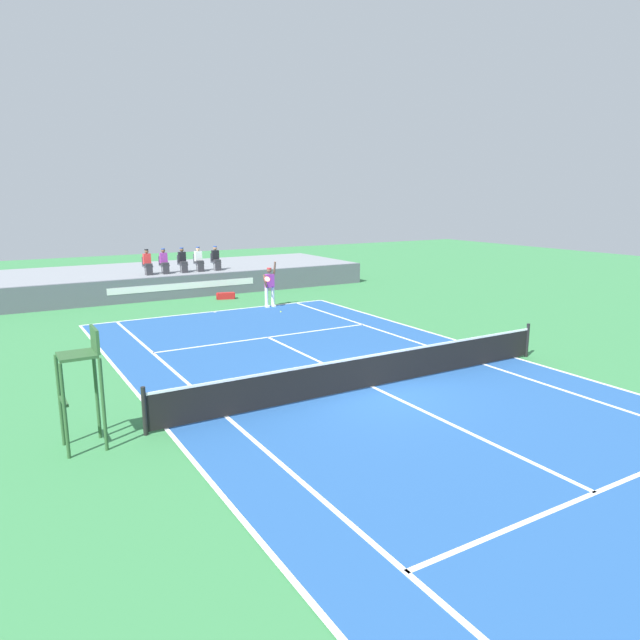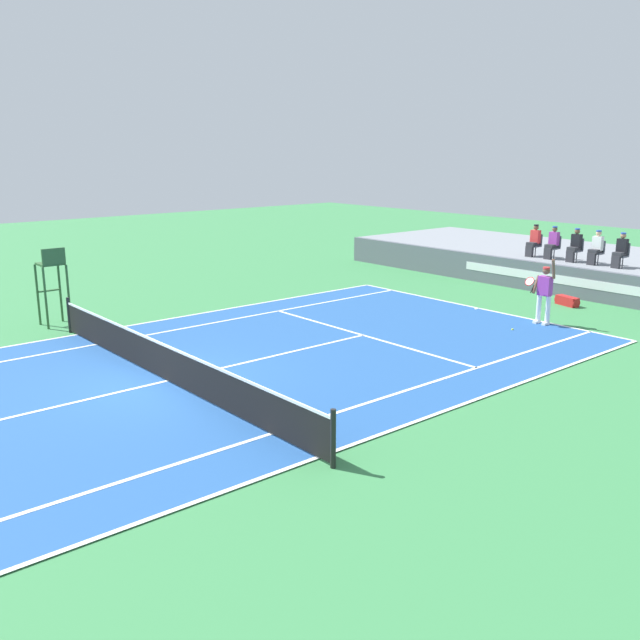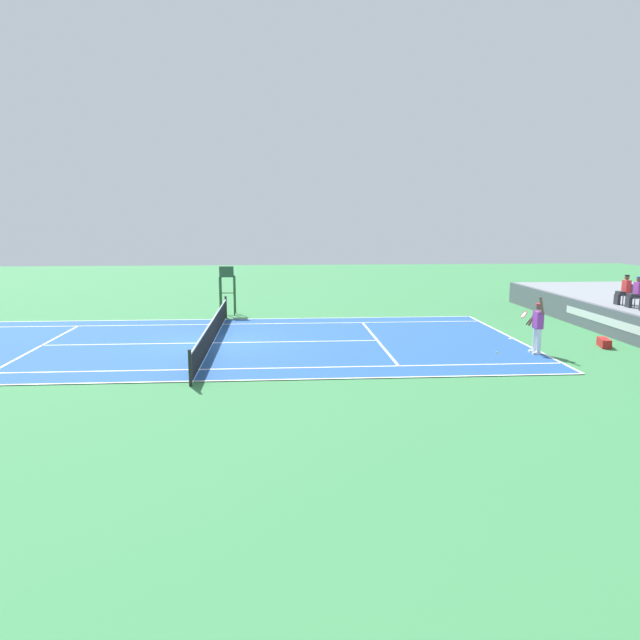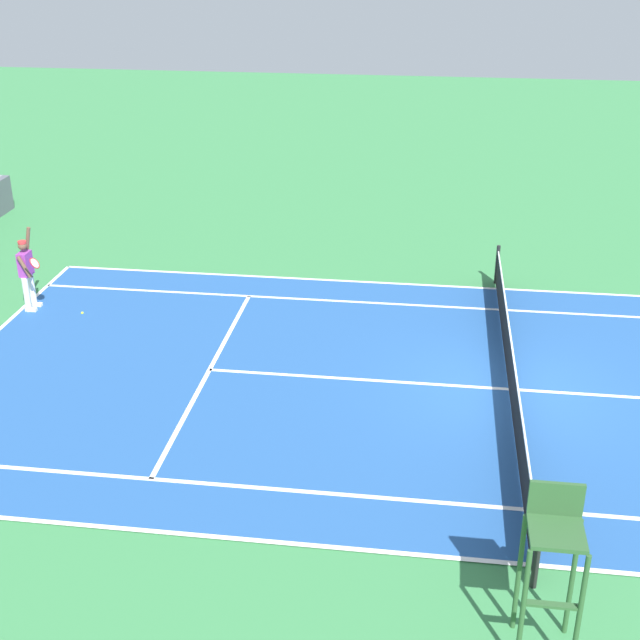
{
  "view_description": "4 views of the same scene",
  "coord_description": "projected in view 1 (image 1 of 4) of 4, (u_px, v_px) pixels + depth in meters",
  "views": [
    {
      "loc": [
        -8.56,
        -11.63,
        4.94
      ],
      "look_at": [
        0.78,
        4.08,
        1.0
      ],
      "focal_mm": 32.1,
      "sensor_mm": 36.0,
      "label": 1
    },
    {
      "loc": [
        14.18,
        -7.29,
        5.34
      ],
      "look_at": [
        0.78,
        4.08,
        1.0
      ],
      "focal_mm": 39.0,
      "sensor_mm": 36.0,
      "label": 2
    },
    {
      "loc": [
        22.49,
        2.52,
        4.7
      ],
      "look_at": [
        0.78,
        4.08,
        1.0
      ],
      "focal_mm": 33.14,
      "sensor_mm": 36.0,
      "label": 3
    },
    {
      "loc": [
        -16.28,
        1.76,
        8.93
      ],
      "look_at": [
        0.78,
        4.08,
        1.0
      ],
      "focal_mm": 48.97,
      "sensor_mm": 36.0,
      "label": 4
    }
  ],
  "objects": [
    {
      "name": "ground_plane",
      "position": [
        373.0,
        388.0,
        15.09
      ],
      "size": [
        80.0,
        80.0,
        0.0
      ],
      "primitive_type": "plane",
      "color": "#387F47"
    },
    {
      "name": "court",
      "position": [
        373.0,
        388.0,
        15.08
      ],
      "size": [
        11.08,
        23.88,
        0.03
      ],
      "color": "#235193",
      "rests_on": "ground"
    },
    {
      "name": "net",
      "position": [
        374.0,
        369.0,
        14.98
      ],
      "size": [
        11.98,
        0.1,
        1.07
      ],
      "color": "black",
      "rests_on": "ground"
    },
    {
      "name": "barrier_wall",
      "position": [
        184.0,
        287.0,
        28.42
      ],
      "size": [
        21.11,
        0.25,
        1.14
      ],
      "color": "#565B66",
      "rests_on": "ground"
    },
    {
      "name": "bleacher_platform",
      "position": [
        163.0,
        278.0,
        31.47
      ],
      "size": [
        21.11,
        7.0,
        1.14
      ],
      "primitive_type": "cube",
      "color": "gray",
      "rests_on": "ground"
    },
    {
      "name": "spectator_seated_0",
      "position": [
        148.0,
        262.0,
        28.46
      ],
      "size": [
        0.44,
        0.6,
        1.27
      ],
      "color": "#474C56",
      "rests_on": "bleacher_platform"
    },
    {
      "name": "spectator_seated_1",
      "position": [
        164.0,
        261.0,
        28.87
      ],
      "size": [
        0.44,
        0.6,
        1.27
      ],
      "color": "#474C56",
      "rests_on": "bleacher_platform"
    },
    {
      "name": "spectator_seated_2",
      "position": [
        183.0,
        260.0,
        29.35
      ],
      "size": [
        0.44,
        0.6,
        1.27
      ],
      "color": "#474C56",
      "rests_on": "bleacher_platform"
    },
    {
      "name": "spectator_seated_3",
      "position": [
        199.0,
        260.0,
        29.78
      ],
      "size": [
        0.44,
        0.6,
        1.27
      ],
      "color": "#474C56",
      "rests_on": "bleacher_platform"
    },
    {
      "name": "spectator_seated_4",
      "position": [
        216.0,
        259.0,
        30.25
      ],
      "size": [
        0.44,
        0.6,
        1.27
      ],
      "color": "#474C56",
      "rests_on": "bleacher_platform"
    },
    {
      "name": "tennis_player",
      "position": [
        269.0,
        286.0,
        25.96
      ],
      "size": [
        0.76,
        0.62,
        2.08
      ],
      "color": "white",
      "rests_on": "ground"
    },
    {
      "name": "tennis_ball",
      "position": [
        281.0,
        312.0,
        24.95
      ],
      "size": [
        0.07,
        0.07,
        0.07
      ],
      "primitive_type": "sphere",
      "color": "#D1E533",
      "rests_on": "ground"
    },
    {
      "name": "umpire_chair",
      "position": [
        82.0,
        373.0,
        11.22
      ],
      "size": [
        0.77,
        0.77,
        2.44
      ],
      "color": "#2D562D",
      "rests_on": "ground"
    },
    {
      "name": "equipment_bag",
      "position": [
        226.0,
        296.0,
        28.23
      ],
      "size": [
        0.95,
        0.54,
        0.32
      ],
      "color": "red",
      "rests_on": "ground"
    }
  ]
}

